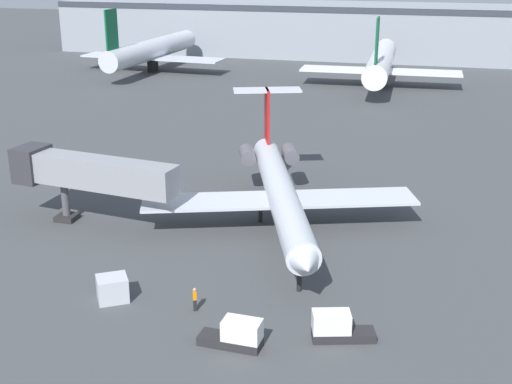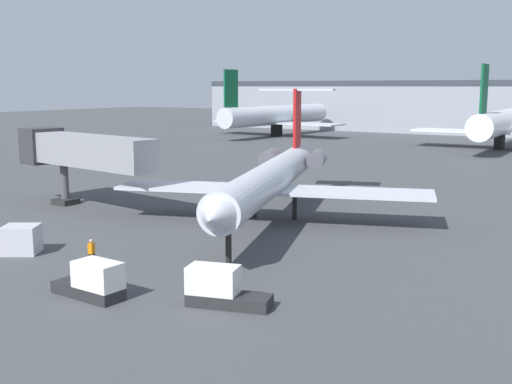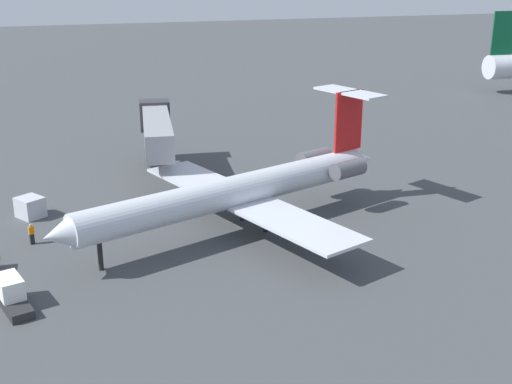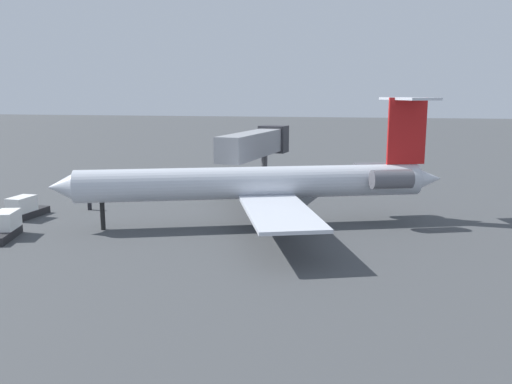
% 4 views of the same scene
% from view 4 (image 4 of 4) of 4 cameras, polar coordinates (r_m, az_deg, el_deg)
% --- Properties ---
extents(ground_plane, '(400.00, 400.00, 0.10)m').
position_cam_4_polar(ground_plane, '(42.29, 1.21, -3.79)').
color(ground_plane, '#424447').
extents(regional_jet, '(24.28, 30.37, 10.07)m').
position_cam_4_polar(regional_jet, '(42.32, 1.02, 1.13)').
color(regional_jet, silver).
rests_on(regional_jet, ground_plane).
extents(jet_bridge, '(16.11, 5.12, 6.58)m').
position_cam_4_polar(jet_bridge, '(59.22, 0.18, 5.16)').
color(jet_bridge, gray).
rests_on(jet_bridge, ground_plane).
extents(ground_crew_marshaller, '(0.38, 0.46, 1.69)m').
position_cam_4_polar(ground_crew_marshaller, '(50.42, -17.40, -0.88)').
color(ground_crew_marshaller, black).
rests_on(ground_crew_marshaller, ground_plane).
extents(baggage_tug_lead, '(4.23, 2.46, 1.90)m').
position_cam_4_polar(baggage_tug_lead, '(42.97, -25.27, -3.36)').
color(baggage_tug_lead, '#262628').
rests_on(baggage_tug_lead, ground_plane).
extents(baggage_tug_trailing, '(4.06, 1.59, 1.90)m').
position_cam_4_polar(baggage_tug_trailing, '(49.01, -23.51, -1.62)').
color(baggage_tug_trailing, '#262628').
rests_on(baggage_tug_trailing, ground_plane).
extents(cargo_container_uld, '(2.78, 2.72, 1.76)m').
position_cam_4_polar(cargo_container_uld, '(55.77, -14.44, 0.35)').
color(cargo_container_uld, silver).
rests_on(cargo_container_uld, ground_plane).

